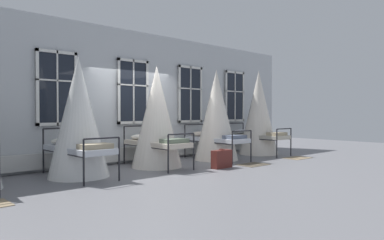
{
  "coord_description": "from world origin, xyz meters",
  "views": [
    {
      "loc": [
        -5.21,
        -7.32,
        1.34
      ],
      "look_at": [
        1.16,
        -0.16,
        1.16
      ],
      "focal_mm": 33.13,
      "sensor_mm": 36.0,
      "label": 1
    }
  ],
  "objects_px": {
    "cot_third": "(157,118)",
    "cot_fourth": "(216,116)",
    "suitcase_dark": "(222,159)",
    "cot_second": "(79,118)",
    "cot_fifth": "(259,114)"
  },
  "relations": [
    {
      "from": "cot_second",
      "to": "cot_third",
      "type": "xyz_separation_m",
      "value": [
        2.05,
        0.04,
        -0.01
      ]
    },
    {
      "from": "cot_fifth",
      "to": "cot_second",
      "type": "bearing_deg",
      "value": 90.79
    },
    {
      "from": "cot_second",
      "to": "cot_fourth",
      "type": "bearing_deg",
      "value": -91.51
    },
    {
      "from": "suitcase_dark",
      "to": "cot_fifth",
      "type": "bearing_deg",
      "value": 21.38
    },
    {
      "from": "cot_fifth",
      "to": "suitcase_dark",
      "type": "distance_m",
      "value": 3.46
    },
    {
      "from": "cot_third",
      "to": "suitcase_dark",
      "type": "xyz_separation_m",
      "value": [
        1.06,
        -1.21,
        -1.0
      ]
    },
    {
      "from": "cot_third",
      "to": "cot_fourth",
      "type": "height_order",
      "value": "cot_fourth"
    },
    {
      "from": "cot_third",
      "to": "cot_fourth",
      "type": "xyz_separation_m",
      "value": [
        2.08,
        -0.03,
        0.03
      ]
    },
    {
      "from": "suitcase_dark",
      "to": "cot_third",
      "type": "bearing_deg",
      "value": 130.55
    },
    {
      "from": "cot_fourth",
      "to": "cot_fifth",
      "type": "height_order",
      "value": "cot_fifth"
    },
    {
      "from": "cot_fourth",
      "to": "suitcase_dark",
      "type": "height_order",
      "value": "cot_fourth"
    },
    {
      "from": "cot_second",
      "to": "cot_third",
      "type": "relative_size",
      "value": 1.01
    },
    {
      "from": "cot_fourth",
      "to": "cot_fifth",
      "type": "bearing_deg",
      "value": -87.39
    },
    {
      "from": "cot_third",
      "to": "cot_fourth",
      "type": "distance_m",
      "value": 2.08
    },
    {
      "from": "cot_fourth",
      "to": "suitcase_dark",
      "type": "bearing_deg",
      "value": 140.48
    }
  ]
}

